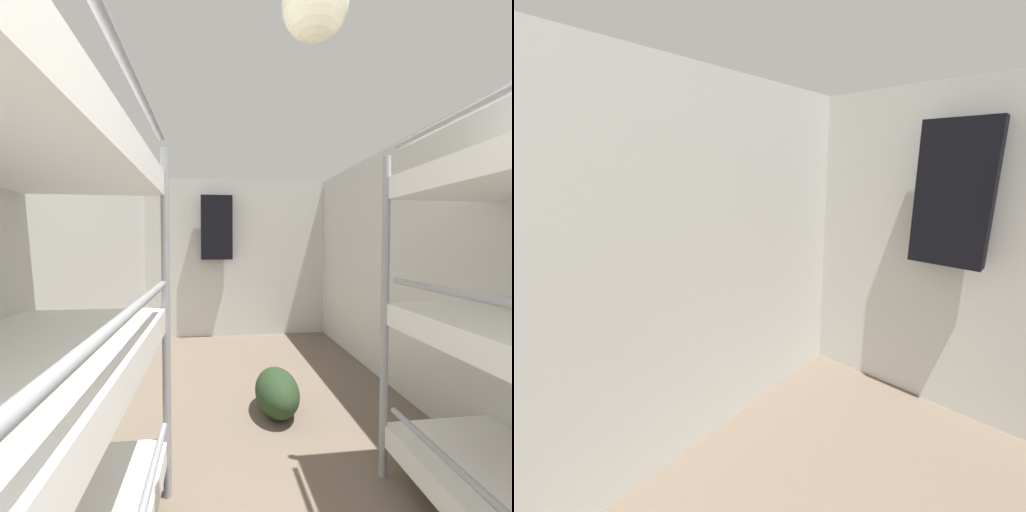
% 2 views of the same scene
% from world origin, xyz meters
% --- Properties ---
extents(wall_back, '(2.73, 0.06, 2.27)m').
position_xyz_m(wall_back, '(0.00, 5.46, 1.14)').
color(wall_back, silver).
rests_on(wall_back, ground_plane).
extents(hanging_coat, '(0.44, 0.12, 0.90)m').
position_xyz_m(hanging_coat, '(-0.30, 5.31, 1.57)').
color(hanging_coat, black).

